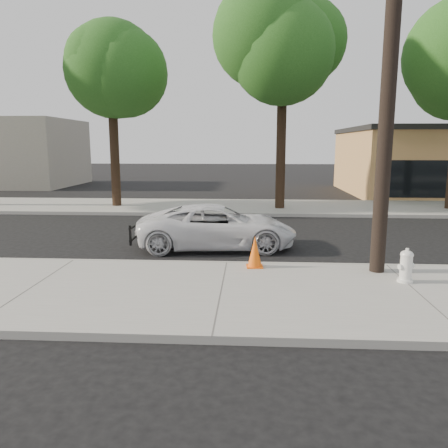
{
  "coord_description": "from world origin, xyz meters",
  "views": [
    {
      "loc": [
        0.57,
        -12.89,
        3.1
      ],
      "look_at": [
        -0.11,
        -1.34,
        1.0
      ],
      "focal_mm": 35.0,
      "sensor_mm": 36.0,
      "label": 1
    }
  ],
  "objects_px": {
    "utility_pole": "(390,71)",
    "police_cruiser": "(217,227)",
    "fire_hydrant": "(406,267)",
    "traffic_cone": "(255,252)"
  },
  "relations": [
    {
      "from": "utility_pole",
      "to": "police_cruiser",
      "type": "distance_m",
      "value": 6.32
    },
    {
      "from": "police_cruiser",
      "to": "fire_hydrant",
      "type": "distance_m",
      "value": 5.66
    },
    {
      "from": "fire_hydrant",
      "to": "traffic_cone",
      "type": "xyz_separation_m",
      "value": [
        -3.27,
        1.0,
        0.03
      ]
    },
    {
      "from": "utility_pole",
      "to": "fire_hydrant",
      "type": "bearing_deg",
      "value": -64.51
    },
    {
      "from": "fire_hydrant",
      "to": "traffic_cone",
      "type": "relative_size",
      "value": 0.91
    },
    {
      "from": "police_cruiser",
      "to": "traffic_cone",
      "type": "bearing_deg",
      "value": -161.88
    },
    {
      "from": "police_cruiser",
      "to": "fire_hydrant",
      "type": "relative_size",
      "value": 6.73
    },
    {
      "from": "utility_pole",
      "to": "traffic_cone",
      "type": "xyz_separation_m",
      "value": [
        -2.89,
        0.2,
        -4.17
      ]
    },
    {
      "from": "police_cruiser",
      "to": "fire_hydrant",
      "type": "bearing_deg",
      "value": -134.39
    },
    {
      "from": "police_cruiser",
      "to": "utility_pole",
      "type": "bearing_deg",
      "value": -129.9
    }
  ]
}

